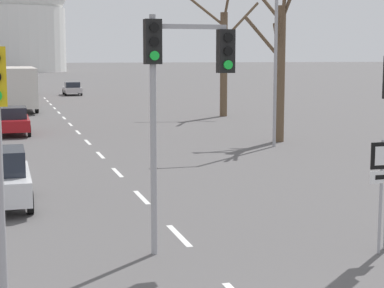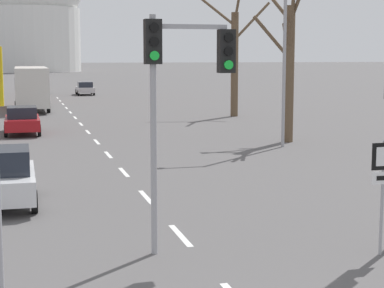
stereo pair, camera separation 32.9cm
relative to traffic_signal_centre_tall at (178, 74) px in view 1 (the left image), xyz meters
The scene contains 22 objects.
lane_stripe_1 4.23m from the traffic_signal_centre_tall, 74.85° to the left, with size 0.16×2.00×0.01m, color silver.
lane_stripe_2 7.05m from the traffic_signal_centre_tall, 86.55° to the left, with size 0.16×2.00×0.01m, color silver.
lane_stripe_3 11.05m from the traffic_signal_centre_tall, 88.06° to the left, with size 0.16×2.00×0.01m, color silver.
lane_stripe_4 15.33m from the traffic_signal_centre_tall, 88.65° to the left, with size 0.16×2.00×0.01m, color silver.
lane_stripe_5 19.70m from the traffic_signal_centre_tall, 88.97° to the left, with size 0.16×2.00×0.01m, color silver.
lane_stripe_6 24.13m from the traffic_signal_centre_tall, 89.16° to the left, with size 0.16×2.00×0.01m, color silver.
lane_stripe_7 28.57m from the traffic_signal_centre_tall, 89.29° to the left, with size 0.16×2.00×0.01m, color silver.
lane_stripe_8 33.03m from the traffic_signal_centre_tall, 89.39° to the left, with size 0.16×2.00×0.01m, color silver.
lane_stripe_9 37.50m from the traffic_signal_centre_tall, 89.46° to the left, with size 0.16×2.00×0.01m, color silver.
lane_stripe_10 41.98m from the traffic_signal_centre_tall, 89.52° to the left, with size 0.16×2.00×0.01m, color silver.
lane_stripe_11 46.46m from the traffic_signal_centre_tall, 89.57° to the left, with size 0.16×2.00×0.01m, color silver.
lane_stripe_12 50.95m from the traffic_signal_centre_tall, 89.61° to the left, with size 0.16×2.00×0.01m, color silver.
lane_stripe_13 55.43m from the traffic_signal_centre_tall, 89.64° to the left, with size 0.16×2.00×0.01m, color silver.
traffic_signal_centre_tall is the anchor object (origin of this frame).
route_sign_post 5.05m from the traffic_signal_centre_tall, 17.71° to the right, with size 0.60×0.08×2.59m.
street_lamp_right 17.51m from the traffic_signal_centre_tall, 60.39° to the left, with size 2.10×0.36×9.61m.
sedan_near_left 63.02m from the traffic_signal_centre_tall, 91.62° to the left, with size 1.94×4.09×1.60m.
sedan_near_right 59.87m from the traffic_signal_centre_tall, 86.48° to the left, with size 1.92×4.13×1.49m.
sedan_mid_centre 24.19m from the traffic_signal_centre_tall, 98.01° to the left, with size 1.96×4.40×1.58m.
city_bus 40.73m from the traffic_signal_centre_tall, 93.55° to the left, with size 2.66×10.80×3.48m.
bare_tree_right_near 19.41m from the traffic_signal_centre_tall, 59.56° to the left, with size 2.18×3.16×7.99m.
bare_tree_right_far 33.08m from the traffic_signal_centre_tall, 69.16° to the left, with size 5.22×3.27×8.91m.
Camera 1 is at (-4.02, -6.93, 4.42)m, focal length 60.00 mm.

